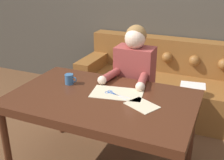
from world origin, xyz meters
TOP-DOWN VIEW (x-y plane):
  - dining_table at (0.03, -0.00)m, footprint 1.47×0.91m
  - couch at (0.22, 1.36)m, footprint 2.02×0.78m
  - person at (0.09, 0.60)m, footprint 0.43×0.55m
  - pattern_paper_main at (0.12, 0.11)m, footprint 0.45×0.32m
  - pattern_paper_offcut at (0.37, -0.01)m, footprint 0.28×0.25m
  - scissors at (0.09, 0.09)m, footprint 0.23×0.13m
  - mug at (-0.34, 0.12)m, footprint 0.11×0.08m

SIDE VIEW (x-z plane):
  - couch at x=0.22m, z-range -0.12..0.74m
  - person at x=0.09m, z-range 0.00..1.19m
  - dining_table at x=0.03m, z-range 0.30..1.02m
  - pattern_paper_main at x=0.12m, z-range 0.73..0.73m
  - pattern_paper_offcut at x=0.37m, z-range 0.73..0.73m
  - scissors at x=0.09m, z-range 0.73..0.73m
  - mug at x=-0.34m, z-range 0.73..0.82m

